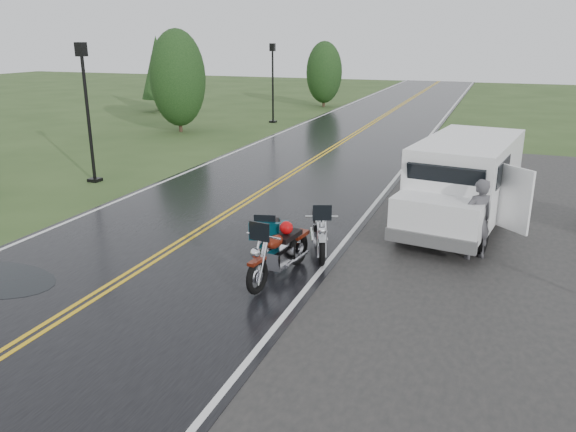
{
  "coord_description": "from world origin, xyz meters",
  "views": [
    {
      "loc": [
        7.12,
        -9.48,
        4.91
      ],
      "look_at": [
        2.8,
        2.0,
        1.0
      ],
      "focal_mm": 35.0,
      "sensor_mm": 36.0,
      "label": 1
    }
  ],
  "objects": [
    {
      "name": "van_white",
      "position": [
        5.16,
        4.02,
        1.19
      ],
      "size": [
        3.17,
        6.34,
        2.38
      ],
      "primitive_type": null,
      "rotation": [
        0.0,
        0.0,
        -0.15
      ],
      "color": "white",
      "rests_on": "ground"
    },
    {
      "name": "tree_left_far",
      "position": [
        -5.27,
        30.96,
        2.01
      ],
      "size": [
        2.61,
        2.61,
        4.01
      ],
      "primitive_type": null,
      "color": "#1E3D19",
      "rests_on": "ground"
    },
    {
      "name": "lamp_post_far_left",
      "position": [
        -5.73,
        22.12,
        2.32
      ],
      "size": [
        0.4,
        0.4,
        4.65
      ],
      "primitive_type": null,
      "color": "black",
      "rests_on": "ground"
    },
    {
      "name": "road",
      "position": [
        0.0,
        10.0,
        0.02
      ],
      "size": [
        8.0,
        100.0,
        0.04
      ],
      "primitive_type": "cube",
      "color": "black",
      "rests_on": "ground"
    },
    {
      "name": "pine_left_far",
      "position": [
        -15.21,
        24.48,
        2.46
      ],
      "size": [
        2.37,
        2.37,
        4.93
      ],
      "primitive_type": null,
      "color": "#1E3D19",
      "rests_on": "ground"
    },
    {
      "name": "motorcycle_red",
      "position": [
        2.98,
        -0.2,
        0.72
      ],
      "size": [
        1.19,
        2.52,
        1.43
      ],
      "primitive_type": null,
      "rotation": [
        0.0,
        0.0,
        -0.13
      ],
      "color": "#541509",
      "rests_on": "ground"
    },
    {
      "name": "tree_left_mid",
      "position": [
        -9.13,
        17.09,
        2.31
      ],
      "size": [
        2.95,
        2.95,
        4.61
      ],
      "primitive_type": null,
      "color": "#1E3D19",
      "rests_on": "ground"
    },
    {
      "name": "motorcycle_teal",
      "position": [
        2.64,
        0.97,
        0.62
      ],
      "size": [
        1.22,
        2.2,
        1.23
      ],
      "primitive_type": null,
      "rotation": [
        0.0,
        0.0,
        0.24
      ],
      "color": "#05323E",
      "rests_on": "ground"
    },
    {
      "name": "ground",
      "position": [
        0.0,
        0.0,
        0.0
      ],
      "size": [
        120.0,
        120.0,
        0.0
      ],
      "primitive_type": "plane",
      "color": "#2D471E",
      "rests_on": "ground"
    },
    {
      "name": "person_at_van",
      "position": [
        6.89,
        3.37,
        0.94
      ],
      "size": [
        0.82,
        0.77,
        1.89
      ],
      "primitive_type": "imported",
      "rotation": [
        0.0,
        0.0,
        3.78
      ],
      "color": "#48474B",
      "rests_on": "ground"
    },
    {
      "name": "motorcycle_silver",
      "position": [
        3.74,
        1.64,
        0.68
      ],
      "size": [
        1.58,
        2.43,
        1.35
      ],
      "primitive_type": null,
      "rotation": [
        0.0,
        0.0,
        0.36
      ],
      "color": "#AAAFB2",
      "rests_on": "ground"
    },
    {
      "name": "lamp_post_near_left",
      "position": [
        -6.21,
        6.33,
        2.41
      ],
      "size": [
        0.41,
        0.41,
        4.82
      ],
      "primitive_type": null,
      "color": "black",
      "rests_on": "ground"
    }
  ]
}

